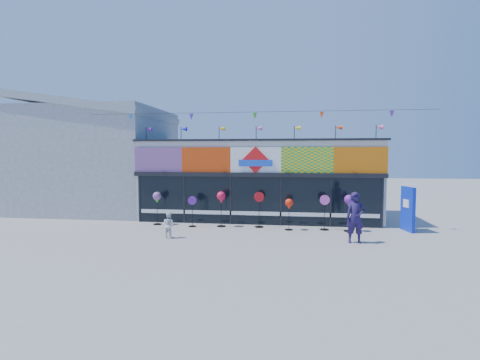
% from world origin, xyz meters
% --- Properties ---
extents(ground, '(80.00, 80.00, 0.00)m').
position_xyz_m(ground, '(0.00, 0.00, 0.00)').
color(ground, gray).
rests_on(ground, ground).
extents(kite_shop, '(16.00, 5.70, 5.31)m').
position_xyz_m(kite_shop, '(0.00, 5.94, 2.05)').
color(kite_shop, silver).
rests_on(kite_shop, ground).
extents(neighbour_building, '(8.18, 7.20, 6.87)m').
position_xyz_m(neighbour_building, '(-10.00, 7.00, 3.20)').
color(neighbour_building, '#ACB0B2').
rests_on(neighbour_building, ground).
extents(blue_sign, '(0.37, 0.98, 1.95)m').
position_xyz_m(blue_sign, '(6.75, 2.85, 0.98)').
color(blue_sign, '#0D2BCB').
rests_on(blue_sign, ground).
extents(spinner_0, '(0.40, 0.40, 1.57)m').
position_xyz_m(spinner_0, '(-4.67, 2.80, 1.26)').
color(spinner_0, black).
rests_on(spinner_0, ground).
extents(spinner_1, '(0.40, 0.36, 1.42)m').
position_xyz_m(spinner_1, '(-2.87, 2.55, 0.75)').
color(spinner_1, black).
rests_on(spinner_1, ground).
extents(spinner_2, '(0.42, 0.42, 1.64)m').
position_xyz_m(spinner_2, '(-1.53, 2.73, 1.32)').
color(spinner_2, black).
rests_on(spinner_2, ground).
extents(spinner_3, '(0.45, 0.42, 1.64)m').
position_xyz_m(spinner_3, '(0.23, 2.83, 0.87)').
color(spinner_3, black).
rests_on(spinner_3, ground).
extents(spinner_4, '(0.36, 0.36, 1.41)m').
position_xyz_m(spinner_4, '(1.60, 2.37, 1.12)').
color(spinner_4, black).
rests_on(spinner_4, ground).
extents(spinner_5, '(0.44, 0.40, 1.56)m').
position_xyz_m(spinner_5, '(3.17, 2.62, 0.83)').
color(spinner_5, black).
rests_on(spinner_5, ground).
extents(spinner_6, '(0.41, 0.41, 1.61)m').
position_xyz_m(spinner_6, '(4.18, 2.45, 1.29)').
color(spinner_6, black).
rests_on(spinner_6, ground).
extents(adult_man, '(0.73, 0.50, 1.94)m').
position_xyz_m(adult_man, '(4.12, 0.29, 0.97)').
color(adult_man, '#1F1541').
rests_on(adult_man, ground).
extents(child, '(0.57, 0.43, 1.04)m').
position_xyz_m(child, '(-3.20, 0.15, 0.52)').
color(child, silver).
rests_on(child, ground).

